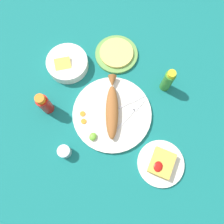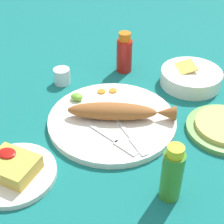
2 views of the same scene
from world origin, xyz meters
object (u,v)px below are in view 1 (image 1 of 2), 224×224
Objects in this scene: fried_fish at (112,108)px; hot_sauce_bottle_green at (168,81)px; tortilla_plate at (116,54)px; hot_sauce_bottle_red at (45,104)px; main_plate at (112,114)px; fork_far at (133,112)px; side_plate_fries at (161,163)px; guacamole_bowl at (67,63)px; fork_near at (129,103)px; salt_cup at (65,152)px.

fried_fish is 2.02× the size of hot_sauce_bottle_green.
hot_sauce_bottle_red is at bearing -25.62° from tortilla_plate.
hot_sauce_bottle_red is (0.09, -0.28, 0.05)m from main_plate.
fork_far is at bearing 116.23° from main_plate.
fork_far is 0.25m from side_plate_fries.
fried_fish is 2.10× the size of hot_sauce_bottle_red.
guacamole_bowl is (-0.23, -0.01, -0.04)m from hot_sauce_bottle_red.
main_plate is 2.56× the size of hot_sauce_bottle_red.
fork_far is 0.31m from tortilla_plate.
fork_near is 0.73× the size of tortilla_plate.
tortilla_plate is at bearing 73.44° from fork_near.
fried_fish is 0.29m from hot_sauce_bottle_red.
fork_far is at bearing 82.61° from fried_fish.
fork_far is 0.34m from salt_cup.
salt_cup is at bearing -46.32° from fried_fish.
side_plate_fries is at bearing 41.47° from fried_fish.
fork_far is (-0.02, 0.09, -0.02)m from fried_fish.
fried_fish is 0.28m from salt_cup.
hot_sauce_bottle_green reaches higher than fork_far.
hot_sauce_bottle_green is at bearing -163.79° from side_plate_fries.
salt_cup is 0.25× the size of tortilla_plate.
fork_near reaches higher than main_plate.
guacamole_bowl is (-0.38, -0.17, 0.01)m from salt_cup.
fork_near reaches higher than tortilla_plate.
fork_far is (0.03, 0.03, 0.00)m from fork_near.
hot_sauce_bottle_red is 0.42m from tortilla_plate.
salt_cup is (0.28, -0.20, 0.00)m from fork_far.
main_plate is 0.09m from fork_near.
fork_near is at bearing -40.29° from hot_sauce_bottle_green.
hot_sauce_bottle_red is 0.22m from salt_cup.
tortilla_plate is at bearing 154.38° from hot_sauce_bottle_red.
hot_sauce_bottle_green is (-0.20, 0.18, 0.03)m from fried_fish.
hot_sauce_bottle_red is 0.55m from hot_sauce_bottle_green.
main_plate is 0.30m from side_plate_fries.
main_plate is at bearing 18.73° from tortilla_plate.
fork_near is at bearing 34.79° from tortilla_plate.
main_plate is 2.32× the size of fork_near.
main_plate is 1.70× the size of tortilla_plate.
fried_fish is at bearing -157.62° from main_plate.
tortilla_plate is (-0.41, -0.37, 0.00)m from side_plate_fries.
main_plate is 0.09m from fork_far.
hot_sauce_bottle_red is at bearing -91.61° from fried_fish.
main_plate is at bearing 63.71° from guacamole_bowl.
guacamole_bowl is 0.93× the size of tortilla_plate.
hot_sauce_bottle_red is at bearing -72.83° from main_plate.
main_plate is 0.31m from tortilla_plate.
hot_sauce_bottle_green is at bearing 141.65° from main_plate.
hot_sauce_bottle_green reaches higher than guacamole_bowl.
fork_far is 1.30× the size of hot_sauce_bottle_red.
salt_cup is at bearing -170.09° from fork_near.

